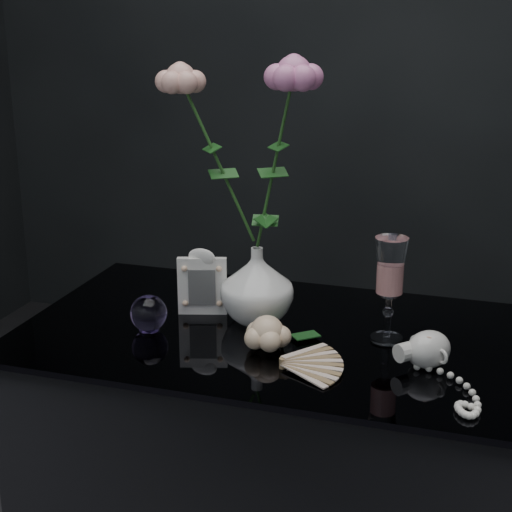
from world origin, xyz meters
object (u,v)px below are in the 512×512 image
(picture_frame, at_px, (202,281))
(loose_rose, at_px, (267,333))
(wine_glass, at_px, (389,290))
(pearl_jar, at_px, (429,348))
(vase, at_px, (257,285))
(paperweight, at_px, (149,313))

(picture_frame, xyz_separation_m, loose_rose, (0.18, -0.13, -0.04))
(wine_glass, bearing_deg, loose_rose, -151.80)
(picture_frame, height_order, pearl_jar, picture_frame)
(picture_frame, bearing_deg, vase, -17.87)
(wine_glass, distance_m, picture_frame, 0.38)
(vase, bearing_deg, loose_rose, -65.11)
(picture_frame, xyz_separation_m, paperweight, (-0.07, -0.11, -0.03))
(vase, xyz_separation_m, paperweight, (-0.19, -0.11, -0.04))
(wine_glass, distance_m, paperweight, 0.46)
(picture_frame, bearing_deg, pearl_jar, -29.88)
(vase, relative_size, wine_glass, 0.76)
(pearl_jar, bearing_deg, vase, -155.20)
(wine_glass, xyz_separation_m, picture_frame, (-0.38, 0.02, -0.03))
(picture_frame, bearing_deg, loose_rose, -52.74)
(paperweight, xyz_separation_m, pearl_jar, (0.54, 0.00, -0.00))
(wine_glass, bearing_deg, paperweight, -168.32)
(vase, bearing_deg, picture_frame, 178.44)
(picture_frame, height_order, paperweight, picture_frame)
(wine_glass, height_order, paperweight, wine_glass)
(paperweight, bearing_deg, vase, 30.74)
(paperweight, bearing_deg, picture_frame, 59.08)
(wine_glass, relative_size, pearl_jar, 0.84)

